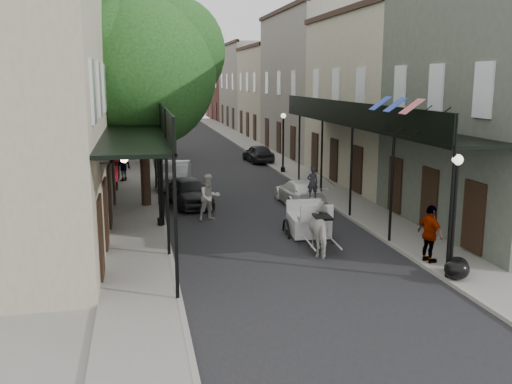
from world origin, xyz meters
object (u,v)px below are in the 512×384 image
car_left_mid (175,175)px  car_left_far (159,145)px  lamppost_right_near (454,215)px  tree_far (145,80)px  pedestrian_walking (209,197)px  lamppost_right_far (283,142)px  horse (323,229)px  pedestrian_sidewalk_left (123,165)px  car_right_near (300,192)px  car_right_far (258,153)px  car_left_near (189,192)px  pedestrian_sidewalk_right (430,234)px  tree_near (150,67)px  lamppost_left (159,178)px  carriage (306,206)px

car_left_mid → car_left_far: bearing=99.7°
lamppost_right_near → car_left_mid: bearing=112.9°
tree_far → pedestrian_walking: 18.07m
lamppost_right_far → car_left_far: lamppost_right_far is taller
horse → pedestrian_walking: pedestrian_walking is taller
pedestrian_sidewalk_left → car_right_near: bearing=92.2°
pedestrian_sidewalk_left → car_right_far: (9.40, 6.46, -0.39)m
lamppost_right_far → car_left_near: size_ratio=0.92×
car_left_far → car_right_near: size_ratio=1.09×
horse → pedestrian_walking: (-3.28, 5.40, 0.17)m
lamppost_right_near → pedestrian_walking: bearing=124.4°
pedestrian_sidewalk_right → car_left_far: pedestrian_sidewalk_right is taller
tree_near → car_right_far: size_ratio=2.53×
lamppost_right_near → lamppost_right_far: 20.00m
lamppost_right_far → car_left_far: (-7.28, 12.12, -1.41)m
pedestrian_walking → car_left_near: (-0.60, 2.98, -0.31)m
pedestrian_walking → pedestrian_sidewalk_left: (-3.80, 9.89, 0.04)m
lamppost_right_near → car_left_mid: lamppost_right_near is taller
lamppost_left → lamppost_right_near: bearing=-44.3°
car_left_near → car_right_far: size_ratio=1.06×
lamppost_left → lamppost_right_far: same height
lamppost_left → pedestrian_sidewalk_right: lamppost_left is taller
lamppost_right_near → car_left_far: lamppost_right_near is taller
horse → pedestrian_sidewalk_right: bearing=148.8°
car_right_near → pedestrian_sidewalk_right: bearing=99.5°
car_left_far → car_right_near: car_left_far is taller
car_right_far → car_left_near: bearing=59.4°
lamppost_right_near → car_right_far: (-0.50, 25.26, -1.40)m
horse → car_right_far: size_ratio=0.52×
car_left_mid → car_right_near: (5.53, -5.64, -0.11)m
car_right_far → tree_near: bearing=53.5°
horse → car_left_mid: horse is taller
tree_far → pedestrian_sidewalk_right: bearing=-71.1°
lamppost_left → car_left_far: 24.18m
tree_far → pedestrian_sidewalk_left: tree_far is taller
car_left_near → car_left_mid: (-0.33, 4.75, 0.03)m
lamppost_left → carriage: size_ratio=1.34×
pedestrian_walking → pedestrian_sidewalk_left: pedestrian_walking is taller
lamppost_right_far → pedestrian_sidewalk_left: size_ratio=2.01×
car_left_mid → car_right_far: 10.81m
car_right_near → car_left_near: bearing=-9.8°
carriage → car_left_far: 26.45m
tree_far → carriage: tree_far is taller
tree_far → lamppost_right_far: size_ratio=2.32×
lamppost_right_near → car_right_near: 11.19m
car_left_far → car_left_near: bearing=-84.2°
tree_far → car_right_near: 17.45m
pedestrian_walking → car_left_mid: (-0.93, 7.73, -0.28)m
lamppost_right_far → pedestrian_sidewalk_right: (0.10, -18.55, -0.99)m
pedestrian_walking → car_right_near: bearing=6.6°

